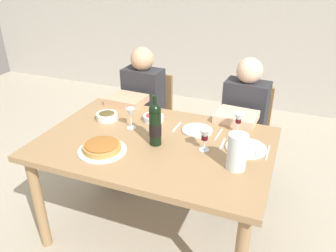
{
  "coord_description": "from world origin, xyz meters",
  "views": [
    {
      "loc": [
        0.78,
        -1.73,
        1.83
      ],
      "look_at": [
        0.08,
        0.03,
        0.87
      ],
      "focal_mm": 35.72,
      "sensor_mm": 36.0,
      "label": 1
    }
  ],
  "objects_px": {
    "dinner_plate_right_setting": "(246,148)",
    "diner_right": "(240,129)",
    "chair_right": "(245,130)",
    "wine_bottle": "(155,124)",
    "wine_glass_right_diner": "(239,119)",
    "chair_left": "(150,114)",
    "water_pitcher": "(237,154)",
    "baked_tart": "(102,147)",
    "wine_glass_centre": "(131,114)",
    "dining_table": "(155,153)",
    "olive_bowl": "(107,116)",
    "diner_left": "(138,112)",
    "dinner_plate_left_setting": "(197,130)",
    "salad_bowl": "(153,117)",
    "wine_glass_left_diner": "(205,136)"
  },
  "relations": [
    {
      "from": "wine_glass_centre",
      "to": "dinner_plate_right_setting",
      "type": "xyz_separation_m",
      "value": [
        0.8,
        0.0,
        -0.1
      ]
    },
    {
      "from": "baked_tart",
      "to": "dinner_plate_left_setting",
      "type": "height_order",
      "value": "baked_tart"
    },
    {
      "from": "dinner_plate_left_setting",
      "to": "dinner_plate_right_setting",
      "type": "height_order",
      "value": "same"
    },
    {
      "from": "wine_bottle",
      "to": "wine_glass_right_diner",
      "type": "bearing_deg",
      "value": 36.52
    },
    {
      "from": "wine_glass_right_diner",
      "to": "dining_table",
      "type": "bearing_deg",
      "value": -147.32
    },
    {
      "from": "chair_left",
      "to": "diner_right",
      "type": "distance_m",
      "value": 0.92
    },
    {
      "from": "dining_table",
      "to": "wine_glass_right_diner",
      "type": "distance_m",
      "value": 0.6
    },
    {
      "from": "dinner_plate_left_setting",
      "to": "diner_left",
      "type": "distance_m",
      "value": 0.81
    },
    {
      "from": "dining_table",
      "to": "olive_bowl",
      "type": "bearing_deg",
      "value": 160.12
    },
    {
      "from": "salad_bowl",
      "to": "dinner_plate_right_setting",
      "type": "xyz_separation_m",
      "value": [
        0.7,
        -0.16,
        -0.02
      ]
    },
    {
      "from": "wine_glass_left_diner",
      "to": "diner_right",
      "type": "height_order",
      "value": "diner_right"
    },
    {
      "from": "salad_bowl",
      "to": "wine_glass_right_diner",
      "type": "distance_m",
      "value": 0.61
    },
    {
      "from": "chair_right",
      "to": "dining_table",
      "type": "bearing_deg",
      "value": 67.04
    },
    {
      "from": "water_pitcher",
      "to": "diner_right",
      "type": "relative_size",
      "value": 0.18
    },
    {
      "from": "salad_bowl",
      "to": "wine_glass_centre",
      "type": "distance_m",
      "value": 0.2
    },
    {
      "from": "diner_left",
      "to": "baked_tart",
      "type": "bearing_deg",
      "value": 105.96
    },
    {
      "from": "chair_right",
      "to": "wine_glass_centre",
      "type": "bearing_deg",
      "value": 52.88
    },
    {
      "from": "wine_bottle",
      "to": "diner_left",
      "type": "xyz_separation_m",
      "value": [
        -0.47,
        0.69,
        -0.28
      ]
    },
    {
      "from": "wine_bottle",
      "to": "dinner_plate_left_setting",
      "type": "bearing_deg",
      "value": 53.86
    },
    {
      "from": "dining_table",
      "to": "dinner_plate_right_setting",
      "type": "height_order",
      "value": "dinner_plate_right_setting"
    },
    {
      "from": "wine_bottle",
      "to": "dinner_plate_right_setting",
      "type": "bearing_deg",
      "value": 15.14
    },
    {
      "from": "dining_table",
      "to": "diner_right",
      "type": "bearing_deg",
      "value": 56.23
    },
    {
      "from": "chair_left",
      "to": "chair_right",
      "type": "distance_m",
      "value": 0.9
    },
    {
      "from": "baked_tart",
      "to": "diner_left",
      "type": "bearing_deg",
      "value": 102.95
    },
    {
      "from": "wine_glass_centre",
      "to": "dinner_plate_left_setting",
      "type": "relative_size",
      "value": 0.7
    },
    {
      "from": "wine_glass_left_diner",
      "to": "olive_bowl",
      "type": "bearing_deg",
      "value": 168.61
    },
    {
      "from": "dinner_plate_right_setting",
      "to": "diner_right",
      "type": "bearing_deg",
      "value": 103.02
    },
    {
      "from": "salad_bowl",
      "to": "water_pitcher",
      "type": "bearing_deg",
      "value": -29.73
    },
    {
      "from": "dinner_plate_left_setting",
      "to": "dining_table",
      "type": "bearing_deg",
      "value": -132.4
    },
    {
      "from": "dinner_plate_left_setting",
      "to": "wine_glass_centre",
      "type": "bearing_deg",
      "value": -164.46
    },
    {
      "from": "salad_bowl",
      "to": "dining_table",
      "type": "bearing_deg",
      "value": -64.25
    },
    {
      "from": "dining_table",
      "to": "baked_tart",
      "type": "height_order",
      "value": "baked_tart"
    },
    {
      "from": "wine_glass_right_diner",
      "to": "wine_glass_centre",
      "type": "relative_size",
      "value": 1.0
    },
    {
      "from": "water_pitcher",
      "to": "wine_glass_right_diner",
      "type": "xyz_separation_m",
      "value": [
        -0.07,
        0.42,
        0.01
      ]
    },
    {
      "from": "baked_tart",
      "to": "diner_right",
      "type": "relative_size",
      "value": 0.26
    },
    {
      "from": "water_pitcher",
      "to": "baked_tart",
      "type": "bearing_deg",
      "value": -171.5
    },
    {
      "from": "olive_bowl",
      "to": "chair_right",
      "type": "distance_m",
      "value": 1.21
    },
    {
      "from": "dinner_plate_right_setting",
      "to": "diner_right",
      "type": "xyz_separation_m",
      "value": [
        -0.13,
        0.55,
        -0.15
      ]
    },
    {
      "from": "water_pitcher",
      "to": "diner_right",
      "type": "height_order",
      "value": "diner_right"
    },
    {
      "from": "baked_tart",
      "to": "wine_glass_right_diner",
      "type": "height_order",
      "value": "wine_glass_right_diner"
    },
    {
      "from": "wine_glass_centre",
      "to": "water_pitcher",
      "type": "bearing_deg",
      "value": -16.32
    },
    {
      "from": "dinner_plate_right_setting",
      "to": "wine_glass_centre",
      "type": "bearing_deg",
      "value": -179.68
    },
    {
      "from": "water_pitcher",
      "to": "chair_left",
      "type": "relative_size",
      "value": 0.25
    },
    {
      "from": "wine_bottle",
      "to": "wine_glass_centre",
      "type": "bearing_deg",
      "value": 149.82
    },
    {
      "from": "salad_bowl",
      "to": "diner_left",
      "type": "xyz_separation_m",
      "value": [
        -0.33,
        0.38,
        -0.17
      ]
    },
    {
      "from": "water_pitcher",
      "to": "wine_glass_centre",
      "type": "height_order",
      "value": "water_pitcher"
    },
    {
      "from": "olive_bowl",
      "to": "chair_left",
      "type": "xyz_separation_m",
      "value": [
        0.01,
        0.73,
        -0.29
      ]
    },
    {
      "from": "chair_left",
      "to": "diner_left",
      "type": "bearing_deg",
      "value": 90.51
    },
    {
      "from": "diner_right",
      "to": "chair_right",
      "type": "bearing_deg",
      "value": -89.33
    },
    {
      "from": "dining_table",
      "to": "olive_bowl",
      "type": "relative_size",
      "value": 9.67
    }
  ]
}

